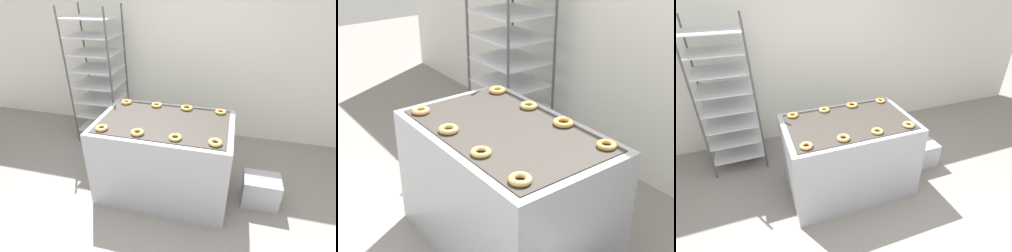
% 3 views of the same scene
% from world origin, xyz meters
% --- Properties ---
extents(wall_back, '(8.00, 0.05, 2.80)m').
position_xyz_m(wall_back, '(0.00, 2.12, 1.40)').
color(wall_back, silver).
rests_on(wall_back, ground_plane).
extents(fryer_machine, '(1.39, 0.89, 0.88)m').
position_xyz_m(fryer_machine, '(0.00, 0.69, 0.44)').
color(fryer_machine, '#A8AAB2').
rests_on(fryer_machine, ground_plane).
extents(baking_rack_cart, '(0.65, 0.55, 1.88)m').
position_xyz_m(baking_rack_cart, '(-1.20, 1.64, 0.95)').
color(baking_rack_cart, '#4C4C51').
rests_on(baking_rack_cart, ground_plane).
extents(donut_near_left, '(0.12, 0.12, 0.03)m').
position_xyz_m(donut_near_left, '(-0.54, 0.38, 0.90)').
color(donut_near_left, tan).
rests_on(donut_near_left, fryer_machine).
extents(donut_near_midleft, '(0.13, 0.13, 0.03)m').
position_xyz_m(donut_near_midleft, '(-0.18, 0.39, 0.90)').
color(donut_near_midleft, tan).
rests_on(donut_near_midleft, fryer_machine).
extents(donut_near_midright, '(0.12, 0.12, 0.03)m').
position_xyz_m(donut_near_midright, '(0.18, 0.39, 0.90)').
color(donut_near_midright, tan).
rests_on(donut_near_midright, fryer_machine).
extents(donut_near_right, '(0.12, 0.12, 0.03)m').
position_xyz_m(donut_near_right, '(0.54, 0.38, 0.90)').
color(donut_near_right, tan).
rests_on(donut_near_right, fryer_machine).
extents(donut_far_left, '(0.12, 0.12, 0.03)m').
position_xyz_m(donut_far_left, '(-0.54, 1.01, 0.90)').
color(donut_far_left, gold).
rests_on(donut_far_left, fryer_machine).
extents(donut_far_midleft, '(0.12, 0.12, 0.03)m').
position_xyz_m(donut_far_midleft, '(-0.18, 1.02, 0.90)').
color(donut_far_midleft, tan).
rests_on(donut_far_midleft, fryer_machine).
extents(donut_far_midright, '(0.13, 0.13, 0.03)m').
position_xyz_m(donut_far_midright, '(0.17, 1.02, 0.90)').
color(donut_far_midright, tan).
rests_on(donut_far_midright, fryer_machine).
extents(donut_far_right, '(0.12, 0.12, 0.03)m').
position_xyz_m(donut_far_right, '(0.54, 1.02, 0.90)').
color(donut_far_right, gold).
rests_on(donut_far_right, fryer_machine).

